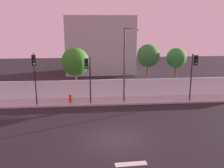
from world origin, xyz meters
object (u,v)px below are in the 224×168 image
traffic_light_center (34,69)px  roadside_tree_leftmost (75,62)px  roadside_tree_midright (176,58)px  fire_hydrant (70,98)px  traffic_light_right (194,68)px  traffic_light_left (88,71)px  street_lamp_curbside (126,59)px  roadside_tree_midleft (148,56)px

traffic_light_center → roadside_tree_leftmost: 5.00m
traffic_light_center → roadside_tree_midright: 14.54m
fire_hydrant → roadside_tree_midright: (11.12, 2.79, 3.31)m
traffic_light_right → fire_hydrant: 11.96m
traffic_light_left → roadside_tree_midright: roadside_tree_midright is taller
roadside_tree_leftmost → roadside_tree_midright: size_ratio=1.02×
street_lamp_curbside → roadside_tree_midright: (5.88, 3.04, -0.42)m
traffic_light_left → fire_hydrant: (-1.77, 0.95, -2.84)m
street_lamp_curbside → roadside_tree_leftmost: size_ratio=1.37×
traffic_light_center → roadside_tree_leftmost: (3.40, 3.67, -0.01)m
traffic_light_left → traffic_light_center: bearing=179.1°
street_lamp_curbside → fire_hydrant: (-5.24, 0.25, -3.73)m
roadside_tree_leftmost → roadside_tree_midleft: bearing=0.0°
traffic_light_center → roadside_tree_midright: bearing=14.6°
roadside_tree_midleft → traffic_light_center: bearing=-161.6°
traffic_light_right → roadside_tree_midright: roadside_tree_midright is taller
fire_hydrant → roadside_tree_midleft: size_ratio=0.15×
fire_hydrant → roadside_tree_midleft: bearing=19.1°
traffic_light_right → street_lamp_curbside: (-6.33, 0.54, 0.82)m
street_lamp_curbside → roadside_tree_leftmost: (-4.79, 3.04, -0.67)m
traffic_light_left → traffic_light_center: size_ratio=0.93×
traffic_light_center → roadside_tree_midleft: (11.01, 3.67, 0.53)m
roadside_tree_leftmost → street_lamp_curbside: bearing=-32.4°
traffic_light_left → traffic_light_right: bearing=0.9°
fire_hydrant → traffic_light_right: bearing=-3.9°
roadside_tree_midleft → roadside_tree_midright: roadside_tree_midleft is taller
roadside_tree_midleft → fire_hydrant: bearing=-160.9°
traffic_light_right → roadside_tree_midright: bearing=97.2°
roadside_tree_midright → fire_hydrant: bearing=-165.9°
traffic_light_right → roadside_tree_midleft: 5.06m
street_lamp_curbside → fire_hydrant: 6.44m
roadside_tree_leftmost → roadside_tree_midright: 10.67m
traffic_light_left → roadside_tree_midleft: bearing=30.7°
roadside_tree_midright → roadside_tree_midleft: bearing=180.0°
traffic_light_right → roadside_tree_midright: 3.63m
roadside_tree_midright → roadside_tree_leftmost: bearing=180.0°
traffic_light_left → roadside_tree_midright: size_ratio=0.89×
roadside_tree_midleft → street_lamp_curbside: bearing=-132.9°
roadside_tree_midleft → roadside_tree_midright: size_ratio=1.08×
roadside_tree_midright → traffic_light_right: bearing=-82.8°
traffic_light_left → street_lamp_curbside: bearing=11.4°
traffic_light_left → roadside_tree_midright: (9.35, 3.74, 0.48)m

